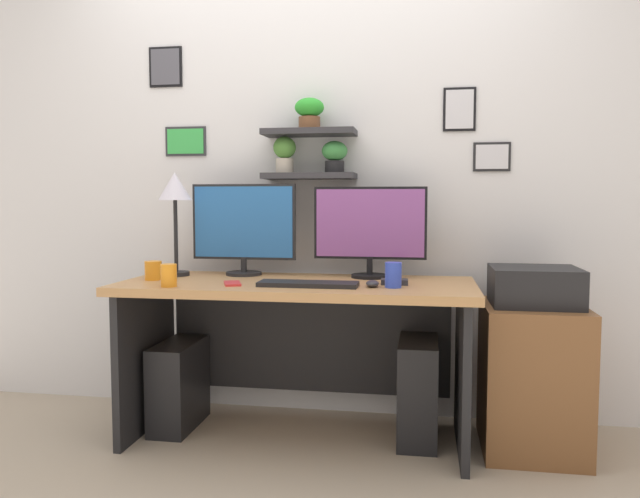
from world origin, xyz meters
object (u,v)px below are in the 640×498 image
(monitor_right, at_px, (370,228))
(computer_mouse, at_px, (372,284))
(computer_tower_right, at_px, (418,390))
(keyboard, at_px, (308,284))
(printer, at_px, (535,286))
(scissors_tray, at_px, (394,282))
(coffee_mug, at_px, (153,271))
(desk_lamp, at_px, (175,195))
(computer_tower_left, at_px, (179,385))
(monitor_left, at_px, (244,227))
(drawer_cabinet, at_px, (532,377))
(water_cup, at_px, (393,275))
(cell_phone, at_px, (232,283))
(pen_cup, at_px, (169,275))
(desk, at_px, (300,324))

(monitor_right, relative_size, computer_mouse, 6.11)
(computer_mouse, bearing_deg, computer_tower_right, 45.51)
(keyboard, xyz_separation_m, printer, (0.99, 0.20, -0.01))
(scissors_tray, bearing_deg, coffee_mug, -178.44)
(keyboard, height_order, coffee_mug, coffee_mug)
(coffee_mug, distance_m, computer_tower_right, 1.37)
(computer_mouse, xyz_separation_m, desk_lamp, (-1.01, 0.25, 0.39))
(computer_tower_left, bearing_deg, computer_tower_right, 1.39)
(desk_lamp, distance_m, computer_tower_right, 1.52)
(monitor_left, relative_size, scissors_tray, 4.43)
(computer_tower_left, bearing_deg, printer, 0.08)
(monitor_left, height_order, computer_tower_right, monitor_left)
(monitor_left, height_order, desk_lamp, desk_lamp)
(computer_tower_right, bearing_deg, coffee_mug, -173.85)
(keyboard, distance_m, scissors_tray, 0.39)
(drawer_cabinet, bearing_deg, water_cup, -163.80)
(monitor_left, height_order, printer, monitor_left)
(desk_lamp, height_order, printer, desk_lamp)
(keyboard, relative_size, computer_tower_right, 0.93)
(keyboard, height_order, printer, printer)
(computer_tower_right, bearing_deg, drawer_cabinet, -2.95)
(scissors_tray, relative_size, computer_tower_left, 0.28)
(cell_phone, bearing_deg, scissors_tray, -11.54)
(monitor_left, relative_size, cell_phone, 3.80)
(computer_tower_left, height_order, computer_tower_right, computer_tower_right)
(desk_lamp, bearing_deg, pen_cup, -71.92)
(computer_mouse, bearing_deg, monitor_right, 97.02)
(monitor_right, distance_m, printer, 0.81)
(drawer_cabinet, xyz_separation_m, computer_tower_right, (-0.51, 0.03, -0.09))
(computer_mouse, bearing_deg, pen_cup, -171.07)
(computer_mouse, height_order, pen_cup, pen_cup)
(pen_cup, bearing_deg, coffee_mug, 128.87)
(computer_mouse, height_order, printer, printer)
(desk, distance_m, computer_tower_right, 0.64)
(keyboard, relative_size, computer_mouse, 4.89)
(pen_cup, bearing_deg, desk, 30.80)
(coffee_mug, distance_m, water_cup, 1.14)
(computer_mouse, relative_size, pen_cup, 0.90)
(coffee_mug, height_order, computer_tower_left, coffee_mug)
(scissors_tray, xyz_separation_m, water_cup, (-0.00, -0.10, 0.04))
(keyboard, height_order, drawer_cabinet, keyboard)
(desk_lamp, xyz_separation_m, scissors_tray, (1.10, -0.15, -0.39))
(cell_phone, height_order, coffee_mug, coffee_mug)
(monitor_right, bearing_deg, desk, -153.05)
(water_cup, height_order, computer_tower_right, water_cup)
(desk, height_order, keyboard, keyboard)
(scissors_tray, height_order, printer, printer)
(monitor_right, xyz_separation_m, water_cup, (0.13, -0.34, -0.19))
(desk, height_order, desk_lamp, desk_lamp)
(computer_tower_left, bearing_deg, monitor_right, 9.69)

